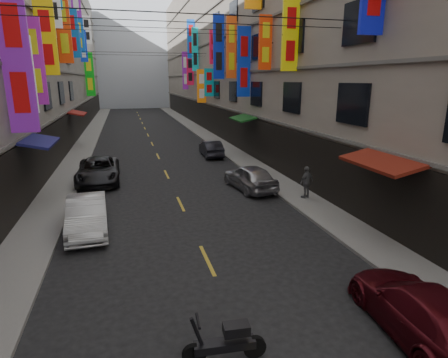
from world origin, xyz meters
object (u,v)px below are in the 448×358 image
car_left_mid (87,215)px  pedestrian_rfar (307,182)px  scooter_far_right (250,180)px  car_right_far (211,149)px  car_right_mid (250,177)px  scooter_crossing (226,343)px  car_right_near (422,311)px  car_left_far (98,171)px

car_left_mid → pedestrian_rfar: pedestrian_rfar is taller
scooter_far_right → car_right_far: (-0.14, 9.02, 0.18)m
scooter_far_right → car_right_mid: car_right_mid is taller
car_right_mid → car_right_far: (0.00, 9.39, -0.07)m
scooter_crossing → car_right_near: size_ratio=0.41×
car_right_far → car_right_mid: bearing=91.5°
car_left_mid → car_right_mid: 8.90m
scooter_far_right → car_right_mid: size_ratio=0.44×
car_left_far → car_right_far: size_ratio=1.33×
car_right_far → pedestrian_rfar: 12.03m
car_left_mid → car_right_far: bearing=55.3°
scooter_far_right → car_right_near: bearing=77.5°
car_right_mid → car_right_far: car_right_mid is taller
car_left_far → pedestrian_rfar: pedestrian_rfar is taller
scooter_crossing → car_right_near: (4.56, -0.35, 0.19)m
car_right_near → car_right_mid: 12.41m
car_left_mid → pedestrian_rfar: bearing=4.6°
scooter_crossing → scooter_far_right: same height
car_left_far → car_right_near: bearing=-64.0°
car_left_mid → car_right_near: car_left_mid is taller
scooter_far_right → car_right_far: bearing=-100.9°
scooter_far_right → car_left_mid: size_ratio=0.43×
scooter_far_right → car_left_mid: car_left_mid is taller
scooter_far_right → car_right_near: 12.78m
car_left_mid → car_right_mid: size_ratio=1.02×
car_left_far → pedestrian_rfar: 11.79m
scooter_crossing → car_left_mid: size_ratio=0.43×
scooter_far_right → car_right_near: car_right_near is taller
scooter_far_right → car_left_far: (-8.14, 3.26, 0.26)m
scooter_crossing → car_right_mid: (4.59, 12.06, 0.25)m
car_left_mid → car_left_far: 7.53m
scooter_crossing → car_right_far: 21.94m
pedestrian_rfar → car_left_mid: bearing=-15.9°
car_left_far → car_right_mid: 8.78m
car_left_far → car_right_far: 9.86m
car_left_far → car_right_near: (7.98, -16.04, -0.06)m
car_right_mid → pedestrian_rfar: 3.24m
car_right_near → car_right_far: car_right_near is taller
car_left_far → pedestrian_rfar: size_ratio=3.15×
car_right_mid → pedestrian_rfar: size_ratio=2.55×
scooter_crossing → car_left_far: size_ratio=0.36×
car_left_far → car_right_near: 17.91m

